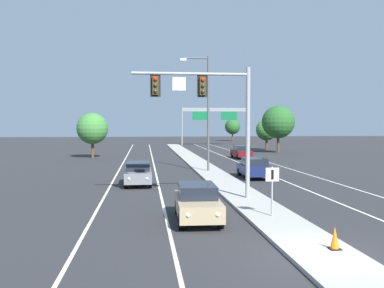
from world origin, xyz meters
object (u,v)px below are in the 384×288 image
street_lamp_median (206,106)px  tree_far_left_c (92,129)px  median_sign_post (272,184)px  car_oncoming_tan (197,202)px  tree_far_right_b (278,122)px  car_receding_navy (254,168)px  tree_far_right_c (233,127)px  highway_sign_gantry (215,114)px  car_receding_darkred (241,152)px  overhead_signal_mast (212,105)px  tree_far_right_a (267,130)px  car_oncoming_grey (138,173)px  traffic_cone_median_nose (335,238)px

street_lamp_median → tree_far_left_c: 20.89m
median_sign_post → tree_far_left_c: size_ratio=0.39×
median_sign_post → car_oncoming_tan: size_ratio=0.49×
median_sign_post → tree_far_right_b: (13.87, 41.84, 2.95)m
car_receding_navy → median_sign_post: bearing=-101.6°
car_receding_navy → tree_far_right_c: (13.32, 71.00, 2.77)m
car_oncoming_tan → tree_far_right_b: 45.26m
highway_sign_gantry → car_receding_darkred: bearing=-93.6°
overhead_signal_mast → tree_far_right_a: overhead_signal_mast is taller
overhead_signal_mast → tree_far_right_b: size_ratio=1.04×
overhead_signal_mast → car_oncoming_grey: (-4.11, 6.68, -4.48)m
car_receding_darkred → tree_far_right_a: tree_far_right_a is taller
car_receding_navy → traffic_cone_median_nose: size_ratio=6.05×
street_lamp_median → highway_sign_gantry: (8.52, 46.06, 0.37)m
tree_far_right_c → median_sign_post: bearing=-100.8°
tree_far_right_c → tree_far_right_a: 36.34m
tree_far_right_b → car_oncoming_grey: bearing=-123.2°
highway_sign_gantry → tree_far_right_b: highway_sign_gantry is taller
car_receding_navy → car_receding_darkred: (3.32, 18.53, 0.00)m
car_receding_darkred → tree_far_right_b: size_ratio=0.65×
overhead_signal_mast → highway_sign_gantry: size_ratio=0.54×
tree_far_right_b → tree_far_left_c: (-25.96, -6.31, -0.86)m
car_oncoming_tan → car_receding_navy: bearing=65.9°
street_lamp_median → car_receding_navy: size_ratio=2.23×
tree_far_right_c → tree_far_right_a: size_ratio=1.09×
median_sign_post → tree_far_right_b: bearing=71.7°
traffic_cone_median_nose → car_receding_darkred: bearing=81.4°
overhead_signal_mast → traffic_cone_median_nose: bearing=-75.6°
median_sign_post → highway_sign_gantry: size_ratio=0.17×
overhead_signal_mast → car_oncoming_grey: size_ratio=1.60×
street_lamp_median → tree_far_right_b: size_ratio=1.44×
car_receding_navy → tree_far_right_c: tree_far_right_c is taller
tree_far_left_c → tree_far_right_a: 29.47m
tree_far_left_c → tree_far_right_c: size_ratio=1.02×
car_oncoming_tan → tree_far_left_c: bearing=103.9°
traffic_cone_median_nose → tree_far_left_c: (-12.61, 40.65, 3.17)m
tree_far_right_c → tree_far_right_a: bearing=-93.2°
highway_sign_gantry → tree_far_left_c: (-20.32, -28.95, -2.48)m
highway_sign_gantry → tree_far_right_b: (5.65, -22.64, -1.62)m
car_oncoming_tan → tree_far_left_c: (-8.75, 35.39, 2.86)m
highway_sign_gantry → tree_far_right_b: 23.39m
overhead_signal_mast → car_receding_navy: overhead_signal_mast is taller
car_oncoming_grey → tree_far_right_b: 36.64m
tree_far_left_c → tree_far_right_c: bearing=60.3°
median_sign_post → tree_far_right_b: 44.18m
street_lamp_median → car_oncoming_grey: street_lamp_median is taller
car_oncoming_grey → car_receding_darkred: same height
overhead_signal_mast → tree_far_left_c: (-10.10, 30.88, -1.62)m
car_oncoming_tan → median_sign_post: bearing=-2.5°
traffic_cone_median_nose → tree_far_right_a: (13.68, 53.94, 2.78)m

